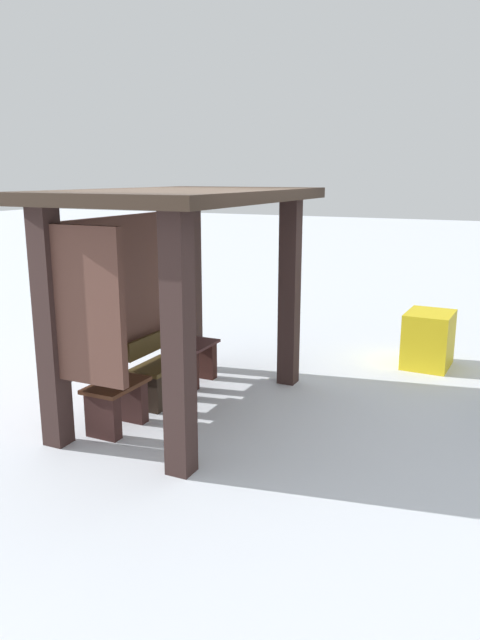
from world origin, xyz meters
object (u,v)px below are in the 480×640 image
bus_shelter (169,250)px  bench_right_inside (192,358)px  bench_left_inside (115,399)px  grit_bin (428,339)px  bench_center_inside (157,377)px

bus_shelter → bench_right_inside: 1.61m
bench_left_inside → bench_right_inside: bench_right_inside is taller
bench_right_inside → grit_bin: (1.86, -2.43, 0.05)m
bench_center_inside → grit_bin: size_ratio=1.02×
bench_left_inside → bench_right_inside: size_ratio=0.98×
bench_right_inside → grit_bin: bench_right_inside is taller
bench_center_inside → bus_shelter: bearing=-107.2°
bench_right_inside → bus_shelter: bearing=-164.0°
bus_shelter → bench_right_inside: (0.81, 0.23, -1.37)m
bench_right_inside → bench_left_inside: bearing=-180.0°
bench_left_inside → bench_center_inside: bearing=0.0°
bus_shelter → bench_center_inside: 1.41m
bench_left_inside → bench_center_inside: size_ratio=1.03×
grit_bin → bench_center_inside: bearing=136.9°
bench_left_inside → bus_shelter: bearing=-19.3°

